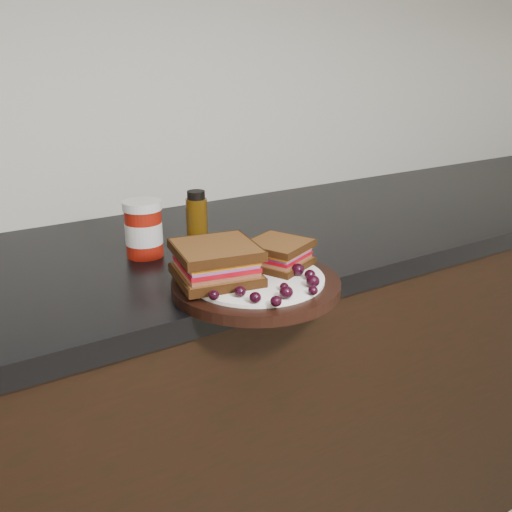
% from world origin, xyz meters
% --- Properties ---
extents(wall_back, '(4.00, 0.01, 2.70)m').
position_xyz_m(wall_back, '(0.00, 2.00, 1.35)').
color(wall_back, silver).
rests_on(wall_back, ground_plane).
extents(base_cabinets, '(3.96, 0.58, 0.86)m').
position_xyz_m(base_cabinets, '(0.00, 1.70, 0.43)').
color(base_cabinets, black).
rests_on(base_cabinets, ground_plane).
extents(countertop, '(3.98, 0.60, 0.04)m').
position_xyz_m(countertop, '(0.00, 1.70, 0.88)').
color(countertop, black).
rests_on(countertop, base_cabinets).
extents(plate, '(0.28, 0.28, 0.02)m').
position_xyz_m(plate, '(0.11, 1.43, 0.91)').
color(plate, black).
rests_on(plate, countertop).
extents(sandwich_left, '(0.15, 0.15, 0.06)m').
position_xyz_m(sandwich_left, '(0.05, 1.46, 0.95)').
color(sandwich_left, brown).
rests_on(sandwich_left, plate).
extents(sandwich_right, '(0.13, 0.13, 0.04)m').
position_xyz_m(sandwich_right, '(0.17, 1.45, 0.95)').
color(sandwich_right, brown).
rests_on(sandwich_right, plate).
extents(grape_0, '(0.02, 0.02, 0.02)m').
position_xyz_m(grape_0, '(0.01, 1.39, 0.93)').
color(grape_0, black).
rests_on(grape_0, plate).
extents(grape_1, '(0.02, 0.02, 0.02)m').
position_xyz_m(grape_1, '(0.05, 1.38, 0.93)').
color(grape_1, black).
rests_on(grape_1, plate).
extents(grape_2, '(0.02, 0.02, 0.02)m').
position_xyz_m(grape_2, '(0.06, 1.35, 0.93)').
color(grape_2, black).
rests_on(grape_2, plate).
extents(grape_3, '(0.02, 0.02, 0.02)m').
position_xyz_m(grape_3, '(0.08, 1.32, 0.93)').
color(grape_3, black).
rests_on(grape_3, plate).
extents(grape_4, '(0.02, 0.02, 0.02)m').
position_xyz_m(grape_4, '(0.11, 1.33, 0.93)').
color(grape_4, black).
rests_on(grape_4, plate).
extents(grape_5, '(0.01, 0.01, 0.01)m').
position_xyz_m(grape_5, '(0.12, 1.36, 0.93)').
color(grape_5, black).
rests_on(grape_5, plate).
extents(grape_6, '(0.02, 0.02, 0.01)m').
position_xyz_m(grape_6, '(0.15, 1.32, 0.93)').
color(grape_6, black).
rests_on(grape_6, plate).
extents(grape_7, '(0.02, 0.02, 0.02)m').
position_xyz_m(grape_7, '(0.17, 1.35, 0.93)').
color(grape_7, black).
rests_on(grape_7, plate).
extents(grape_8, '(0.02, 0.02, 0.02)m').
position_xyz_m(grape_8, '(0.18, 1.37, 0.93)').
color(grape_8, black).
rests_on(grape_8, plate).
extents(grape_9, '(0.02, 0.02, 0.02)m').
position_xyz_m(grape_9, '(0.18, 1.40, 0.93)').
color(grape_9, black).
rests_on(grape_9, plate).
extents(grape_10, '(0.02, 0.02, 0.02)m').
position_xyz_m(grape_10, '(0.19, 1.43, 0.93)').
color(grape_10, black).
rests_on(grape_10, plate).
extents(grape_11, '(0.02, 0.02, 0.02)m').
position_xyz_m(grape_11, '(0.18, 1.44, 0.93)').
color(grape_11, black).
rests_on(grape_11, plate).
extents(grape_12, '(0.02, 0.02, 0.01)m').
position_xyz_m(grape_12, '(0.18, 1.45, 0.93)').
color(grape_12, black).
rests_on(grape_12, plate).
extents(grape_13, '(0.02, 0.02, 0.02)m').
position_xyz_m(grape_13, '(0.17, 1.50, 0.93)').
color(grape_13, black).
rests_on(grape_13, plate).
extents(grape_14, '(0.01, 0.01, 0.01)m').
position_xyz_m(grape_14, '(0.05, 1.48, 0.93)').
color(grape_14, black).
rests_on(grape_14, plate).
extents(grape_15, '(0.02, 0.02, 0.02)m').
position_xyz_m(grape_15, '(0.06, 1.45, 0.93)').
color(grape_15, black).
rests_on(grape_15, plate).
extents(grape_16, '(0.02, 0.02, 0.02)m').
position_xyz_m(grape_16, '(0.02, 1.43, 0.93)').
color(grape_16, black).
rests_on(grape_16, plate).
extents(grape_17, '(0.02, 0.02, 0.02)m').
position_xyz_m(grape_17, '(0.03, 1.42, 0.93)').
color(grape_17, black).
rests_on(grape_17, plate).
extents(grape_18, '(0.02, 0.02, 0.02)m').
position_xyz_m(grape_18, '(0.06, 1.48, 0.93)').
color(grape_18, black).
rests_on(grape_18, plate).
extents(grape_19, '(0.02, 0.02, 0.02)m').
position_xyz_m(grape_19, '(0.04, 1.48, 0.93)').
color(grape_19, black).
rests_on(grape_19, plate).
extents(grape_20, '(0.02, 0.02, 0.02)m').
position_xyz_m(grape_20, '(0.05, 1.42, 0.93)').
color(grape_20, black).
rests_on(grape_20, plate).
extents(condiment_jar, '(0.08, 0.08, 0.11)m').
position_xyz_m(condiment_jar, '(0.02, 1.69, 0.95)').
color(condiment_jar, maroon).
rests_on(condiment_jar, countertop).
extents(oil_bottle, '(0.05, 0.05, 0.12)m').
position_xyz_m(oil_bottle, '(0.13, 1.68, 0.96)').
color(oil_bottle, '#462C07').
rests_on(oil_bottle, countertop).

